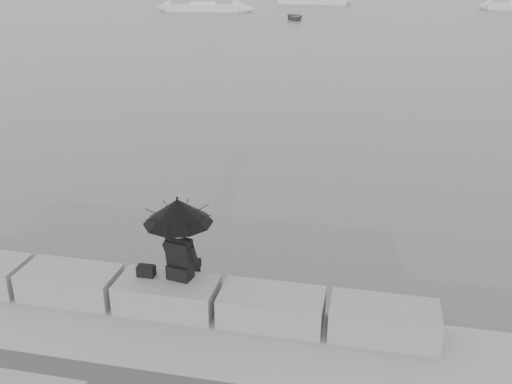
# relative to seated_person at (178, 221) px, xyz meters

# --- Properties ---
(ground) EXTENTS (360.00, 360.00, 0.00)m
(ground) POSITION_rel_seated_person_xyz_m (-0.18, 0.26, -1.99)
(ground) COLOR #4F5254
(ground) RESTS_ON ground
(stone_block_left) EXTENTS (1.60, 0.80, 0.50)m
(stone_block_left) POSITION_rel_seated_person_xyz_m (-1.88, -0.19, -1.24)
(stone_block_left) COLOR gray
(stone_block_left) RESTS_ON promenade
(stone_block_centre) EXTENTS (1.60, 0.80, 0.50)m
(stone_block_centre) POSITION_rel_seated_person_xyz_m (-0.18, -0.19, -1.24)
(stone_block_centre) COLOR gray
(stone_block_centre) RESTS_ON promenade
(stone_block_right) EXTENTS (1.60, 0.80, 0.50)m
(stone_block_right) POSITION_rel_seated_person_xyz_m (1.52, -0.19, -1.24)
(stone_block_right) COLOR gray
(stone_block_right) RESTS_ON promenade
(stone_block_far_right) EXTENTS (1.60, 0.80, 0.50)m
(stone_block_far_right) POSITION_rel_seated_person_xyz_m (3.22, -0.19, -1.24)
(stone_block_far_right) COLOR gray
(stone_block_far_right) RESTS_ON promenade
(seated_person) EXTENTS (1.09, 1.09, 1.39)m
(seated_person) POSITION_rel_seated_person_xyz_m (0.00, 0.00, 0.00)
(seated_person) COLOR black
(seated_person) RESTS_ON stone_block_centre
(bag) EXTENTS (0.28, 0.16, 0.18)m
(bag) POSITION_rel_seated_person_xyz_m (-0.56, -0.09, -0.90)
(bag) COLOR black
(bag) RESTS_ON stone_block_centre
(sailboat_left) EXTENTS (8.89, 2.99, 12.90)m
(sailboat_left) POSITION_rel_seated_person_xyz_m (-18.28, 61.29, -1.48)
(sailboat_left) COLOR white
(sailboat_left) RESTS_ON ground
(dinghy) EXTENTS (3.76, 2.67, 0.59)m
(dinghy) POSITION_rel_seated_person_xyz_m (-6.17, 53.68, -1.69)
(dinghy) COLOR gray
(dinghy) RESTS_ON ground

